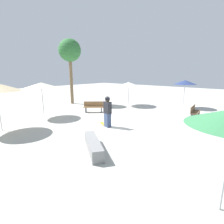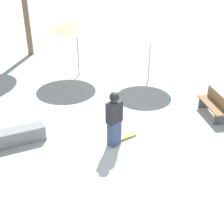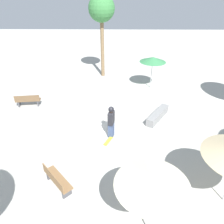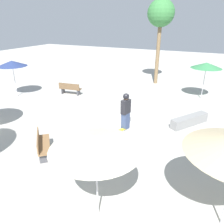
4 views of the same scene
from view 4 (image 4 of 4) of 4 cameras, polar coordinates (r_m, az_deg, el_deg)
ground_plane at (r=11.38m, az=0.77°, el=-2.88°), size 60.00×60.00×0.00m
skater_main at (r=10.44m, az=3.60°, el=0.50°), size 0.53×0.37×1.82m
skateboard at (r=10.47m, az=1.72°, el=-4.97°), size 0.81×0.53×0.07m
concrete_ledge at (r=11.75m, az=19.57°, el=-2.11°), size 2.13×1.63×0.49m
bench_near at (r=9.12m, az=-17.72°, el=-8.07°), size 1.48×1.40×0.85m
bench_far at (r=15.90m, az=-10.89°, el=5.99°), size 0.64×1.64×0.85m
shade_umbrella_cream at (r=5.23m, az=-4.30°, el=-8.01°), size 2.27×2.27×2.45m
shade_umbrella_navy at (r=16.25m, az=-24.70°, el=11.44°), size 1.95×1.95×2.47m
shade_umbrella_green at (r=15.54m, az=23.45°, el=11.11°), size 1.95×1.95×2.44m
palm_tree_far_back at (r=18.37m, az=12.64°, el=23.51°), size 2.04×2.04×6.45m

